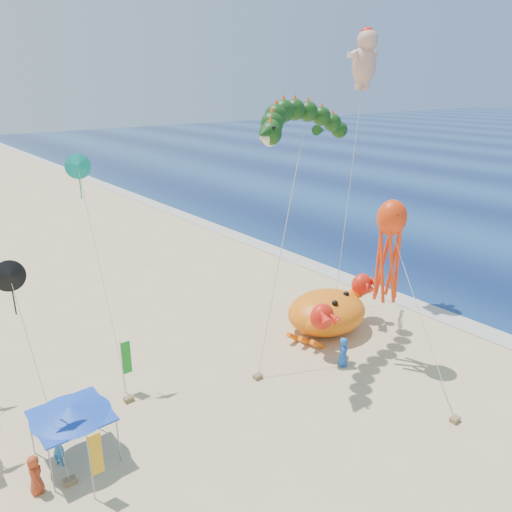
{
  "coord_description": "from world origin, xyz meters",
  "views": [
    {
      "loc": [
        -19.06,
        -19.52,
        16.12
      ],
      "look_at": [
        -2.0,
        2.0,
        6.5
      ],
      "focal_mm": 35.0,
      "sensor_mm": 36.0,
      "label": 1
    }
  ],
  "objects_px": {
    "cherub_kite": "(365,58)",
    "canopy_blue": "(71,412)",
    "crab_inflatable": "(328,311)",
    "octopus_kite": "(390,243)",
    "dragon_kite": "(301,127)"
  },
  "relations": [
    {
      "from": "cherub_kite",
      "to": "octopus_kite",
      "type": "height_order",
      "value": "cherub_kite"
    },
    {
      "from": "dragon_kite",
      "to": "cherub_kite",
      "type": "distance_m",
      "value": 10.47
    },
    {
      "from": "dragon_kite",
      "to": "canopy_blue",
      "type": "relative_size",
      "value": 4.3
    },
    {
      "from": "dragon_kite",
      "to": "cherub_kite",
      "type": "xyz_separation_m",
      "value": [
        9.09,
        3.3,
        4.0
      ]
    },
    {
      "from": "cherub_kite",
      "to": "octopus_kite",
      "type": "bearing_deg",
      "value": -128.31
    },
    {
      "from": "crab_inflatable",
      "to": "cherub_kite",
      "type": "bearing_deg",
      "value": 30.03
    },
    {
      "from": "cherub_kite",
      "to": "canopy_blue",
      "type": "distance_m",
      "value": 29.13
    },
    {
      "from": "dragon_kite",
      "to": "octopus_kite",
      "type": "xyz_separation_m",
      "value": [
        2.64,
        -4.86,
        -6.28
      ]
    },
    {
      "from": "crab_inflatable",
      "to": "canopy_blue",
      "type": "bearing_deg",
      "value": -175.28
    },
    {
      "from": "crab_inflatable",
      "to": "dragon_kite",
      "type": "height_order",
      "value": "dragon_kite"
    },
    {
      "from": "cherub_kite",
      "to": "octopus_kite",
      "type": "relative_size",
      "value": 1.98
    },
    {
      "from": "crab_inflatable",
      "to": "octopus_kite",
      "type": "height_order",
      "value": "octopus_kite"
    },
    {
      "from": "dragon_kite",
      "to": "octopus_kite",
      "type": "relative_size",
      "value": 1.5
    },
    {
      "from": "cherub_kite",
      "to": "canopy_blue",
      "type": "relative_size",
      "value": 5.71
    },
    {
      "from": "octopus_kite",
      "to": "canopy_blue",
      "type": "height_order",
      "value": "octopus_kite"
    }
  ]
}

